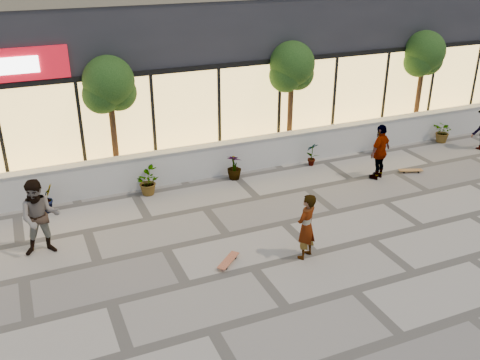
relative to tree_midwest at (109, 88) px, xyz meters
name	(u,v)px	position (x,y,z in m)	size (l,w,h in m)	color
ground	(354,290)	(3.50, -7.70, -2.99)	(80.00, 80.00, 0.00)	#A49B8E
planter_wall	(230,157)	(3.50, -0.70, -2.46)	(22.00, 0.42, 1.04)	silver
retail_building	(175,16)	(3.50, 4.79, 1.26)	(24.00, 9.17, 8.50)	#232227
shrub_b	(47,198)	(-2.20, -1.25, -2.58)	(0.45, 0.36, 0.81)	#183511
shrub_c	(147,182)	(0.60, -1.25, -2.58)	(0.73, 0.63, 0.81)	#183511
shrub_d	(234,167)	(3.40, -1.25, -2.58)	(0.45, 0.45, 0.81)	#183511
shrub_e	(312,154)	(6.20, -1.25, -2.58)	(0.43, 0.29, 0.81)	#183511
shrub_f	(381,142)	(9.00, -1.25, -2.58)	(0.45, 0.36, 0.81)	#183511
shrub_g	(444,132)	(11.80, -1.25, -2.58)	(0.73, 0.63, 0.81)	#183511
tree_midwest	(109,88)	(0.00, 0.00, 0.00)	(1.60, 1.50, 3.92)	#3F2516
tree_mideast	(292,69)	(6.00, 0.00, 0.00)	(1.60, 1.50, 3.92)	#3F2516
tree_east	(424,56)	(11.50, 0.00, 0.00)	(1.60, 1.50, 3.92)	#3F2516
skater_center	(306,226)	(3.19, -6.10, -2.17)	(0.60, 0.39, 1.63)	white
skater_left	(40,218)	(-2.47, -3.46, -2.03)	(0.93, 0.72, 1.91)	tan
skater_right_near	(380,152)	(7.59, -2.98, -2.10)	(1.04, 0.43, 1.77)	white
skateboard_center	(228,261)	(1.40, -5.66, -2.90)	(0.74, 0.69, 0.10)	#994C32
skateboard_right_near	(411,170)	(8.85, -3.06, -2.91)	(0.79, 0.46, 0.09)	#905F2F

